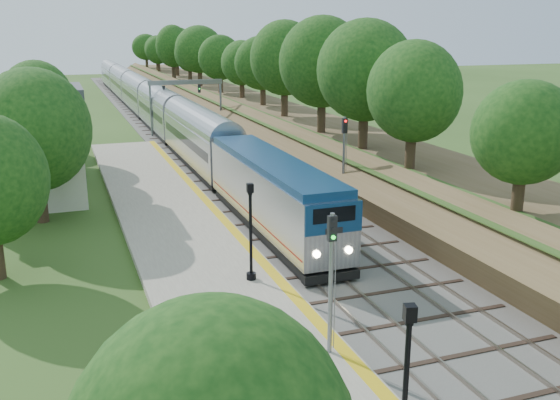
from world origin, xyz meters
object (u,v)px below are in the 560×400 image
object	(u,v)px
lamppost_mid	(405,398)
signal_gantry	(186,92)
signal_farside	(344,153)
station_building	(20,146)
train	(149,105)
signal_platform	(331,269)
lamppost_far	(251,237)

from	to	relation	value
lamppost_mid	signal_gantry	bearing A→B (deg)	83.96
signal_gantry	signal_farside	world-z (taller)	signal_farside
station_building	train	bearing A→B (deg)	69.13
lamppost_mid	signal_farside	distance (m)	26.37
signal_platform	signal_gantry	bearing A→B (deg)	84.05
lamppost_far	signal_platform	world-z (taller)	signal_platform
signal_gantry	station_building	bearing A→B (deg)	-123.38
station_building	signal_platform	size ratio (longest dim) A/B	1.63
signal_platform	signal_farside	size ratio (longest dim) A/B	0.87
station_building	signal_gantry	bearing A→B (deg)	56.62
lamppost_mid	signal_farside	bearing A→B (deg)	68.03
station_building	signal_gantry	distance (m)	29.94
lamppost_far	signal_farside	bearing A→B (deg)	47.32
lamppost_mid	station_building	bearing A→B (deg)	107.47
signal_gantry	signal_farside	size ratio (longest dim) A/B	1.38
signal_farside	lamppost_far	bearing A→B (deg)	-132.68
train	lamppost_mid	xyz separation A→B (m)	(-3.65, -69.59, 0.31)
station_building	signal_platform	xyz separation A→B (m)	(11.10, -26.52, -0.46)
train	signal_farside	distance (m)	45.62
station_building	signal_farside	size ratio (longest dim) A/B	1.41
station_building	signal_farside	bearing A→B (deg)	-22.70
lamppost_mid	signal_farside	size ratio (longest dim) A/B	0.78
lamppost_mid	lamppost_far	distance (m)	13.85
train	lamppost_far	bearing A→B (deg)	-93.65
signal_gantry	signal_farside	distance (m)	33.66
signal_gantry	train	distance (m)	12.27
signal_platform	lamppost_far	bearing A→B (deg)	94.97
lamppost_far	signal_farside	distance (m)	14.45
station_building	lamppost_mid	xyz separation A→B (m)	(10.34, -32.87, -1.58)
station_building	lamppost_far	bearing A→B (deg)	-61.23
lamppost_far	train	bearing A→B (deg)	86.35
signal_gantry	lamppost_far	size ratio (longest dim) A/B	1.81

